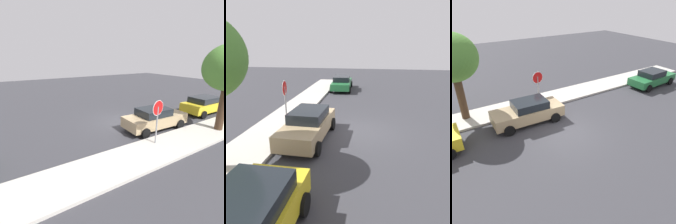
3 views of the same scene
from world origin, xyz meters
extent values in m
plane|color=#38383D|center=(0.00, 0.00, 0.00)|extent=(60.00, 60.00, 0.00)
cube|color=beige|center=(0.00, 4.61, 0.07)|extent=(32.00, 2.36, 0.14)
cylinder|color=gray|center=(0.31, 4.10, 1.12)|extent=(0.08, 0.08, 2.24)
cylinder|color=white|center=(0.31, 4.10, 2.17)|extent=(0.83, 0.11, 0.83)
cylinder|color=red|center=(0.31, 4.10, 2.17)|extent=(0.77, 0.11, 0.78)
cube|color=tan|center=(-1.34, 2.35, 0.65)|extent=(4.48, 1.88, 0.70)
cube|color=black|center=(-1.17, 2.34, 1.24)|extent=(2.14, 1.59, 0.48)
cylinder|color=black|center=(-2.88, 1.54, 0.32)|extent=(0.65, 0.24, 0.64)
cylinder|color=black|center=(-2.82, 3.26, 0.32)|extent=(0.65, 0.24, 0.64)
cylinder|color=black|center=(0.13, 1.43, 0.32)|extent=(0.65, 0.24, 0.64)
cylinder|color=black|center=(0.19, 3.15, 0.32)|extent=(0.65, 0.24, 0.64)
cube|color=black|center=(-7.39, 2.03, 1.24)|extent=(2.43, 1.62, 0.47)
cylinder|color=black|center=(-6.09, 2.91, 0.32)|extent=(0.64, 0.23, 0.64)
cylinder|color=black|center=(-6.11, 1.11, 0.32)|extent=(0.64, 0.23, 0.64)
cube|color=#236B38|center=(10.66, 2.35, 0.60)|extent=(4.59, 1.92, 0.60)
cube|color=black|center=(10.53, 2.34, 1.15)|extent=(2.10, 1.61, 0.49)
cylinder|color=black|center=(12.16, 3.28, 0.32)|extent=(0.65, 0.25, 0.64)
cylinder|color=black|center=(12.23, 1.54, 0.32)|extent=(0.65, 0.25, 0.64)
cylinder|color=black|center=(9.09, 3.15, 0.32)|extent=(0.65, 0.25, 0.64)
cylinder|color=black|center=(9.16, 1.41, 0.32)|extent=(0.65, 0.25, 0.64)
camera|label=1|loc=(6.93, 10.31, 4.75)|focal=28.00mm
camera|label=2|loc=(-10.80, -0.55, 4.50)|focal=35.00mm
camera|label=3|loc=(-5.88, -9.05, 7.28)|focal=35.00mm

